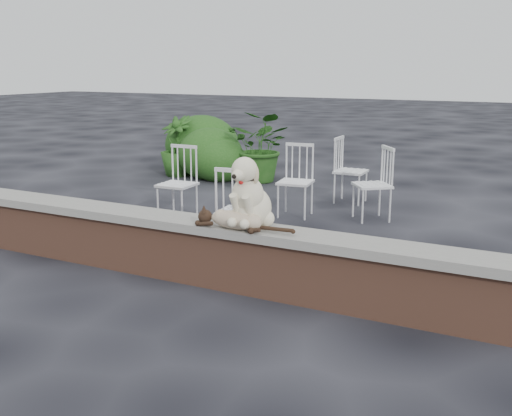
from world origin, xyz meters
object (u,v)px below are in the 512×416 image
at_px(cat, 236,219).
at_px(potted_plant_a, 262,147).
at_px(chair_b, 295,181).
at_px(potted_plant_b, 177,146).
at_px(chair_c, 240,210).
at_px(chair_a, 177,183).
at_px(chair_d, 372,184).
at_px(dog, 252,190).
at_px(chair_e, 351,170).

distance_m(cat, potted_plant_a, 5.17).
distance_m(chair_b, potted_plant_b, 3.53).
bearing_deg(chair_c, chair_b, -92.50).
distance_m(chair_a, potted_plant_a, 2.80).
bearing_deg(potted_plant_b, chair_c, -47.81).
height_order(chair_a, potted_plant_b, potted_plant_b).
bearing_deg(cat, potted_plant_a, 115.64).
relative_size(chair_d, potted_plant_b, 0.88).
relative_size(chair_c, potted_plant_a, 0.78).
height_order(dog, chair_d, dog).
bearing_deg(potted_plant_b, chair_d, -20.57).
distance_m(dog, potted_plant_b, 5.81).
bearing_deg(potted_plant_b, chair_e, -10.84).
distance_m(dog, chair_d, 2.92).
bearing_deg(dog, cat, -116.49).
relative_size(chair_a, chair_d, 1.00).
bearing_deg(chair_d, cat, -42.51).
bearing_deg(chair_e, potted_plant_a, 64.29).
bearing_deg(chair_c, potted_plant_a, -73.55).
bearing_deg(chair_d, chair_b, -111.50).
distance_m(cat, chair_c, 1.16).
height_order(chair_b, chair_e, same).
bearing_deg(chair_a, cat, -46.97).
height_order(chair_a, chair_e, same).
relative_size(chair_a, chair_b, 1.00).
bearing_deg(potted_plant_b, chair_a, -55.68).
relative_size(dog, chair_d, 0.67).
relative_size(chair_a, potted_plant_b, 0.88).
xyz_separation_m(cat, chair_a, (-1.93, 1.93, -0.20)).
xyz_separation_m(cat, chair_c, (-0.52, 1.02, -0.20)).
height_order(cat, chair_e, chair_e).
distance_m(chair_c, potted_plant_b, 4.75).
relative_size(cat, chair_b, 1.13).
height_order(cat, chair_d, chair_d).
xyz_separation_m(chair_e, potted_plant_b, (-3.45, 0.66, 0.06)).
distance_m(chair_d, potted_plant_a, 2.94).
distance_m(dog, chair_a, 2.72).
distance_m(cat, chair_b, 2.86).
height_order(chair_c, chair_a, same).
relative_size(chair_c, chair_d, 1.00).
bearing_deg(chair_c, chair_e, -101.85).
bearing_deg(dog, chair_d, 87.25).
bearing_deg(chair_d, chair_e, 176.84).
bearing_deg(chair_b, potted_plant_a, 118.88).
bearing_deg(chair_c, chair_d, -118.87).
xyz_separation_m(cat, potted_plant_b, (-3.71, 4.54, -0.14)).
bearing_deg(chair_b, chair_d, 7.47).
bearing_deg(potted_plant_a, chair_a, -86.37).
height_order(potted_plant_a, potted_plant_b, potted_plant_a).
xyz_separation_m(dog, chair_e, (-0.35, 3.73, -0.43)).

